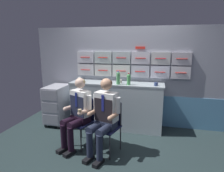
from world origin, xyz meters
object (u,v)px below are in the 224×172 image
at_px(service_trolley, 57,104).
at_px(folding_chair_center, 109,121).
at_px(folding_chair_left, 84,116).
at_px(crew_member_left, 77,111).
at_px(coffee_cup_white, 156,84).
at_px(water_bottle_clear, 129,79).
at_px(crew_member_center, 104,114).

bearing_deg(service_trolley, folding_chair_center, -29.89).
height_order(service_trolley, folding_chair_left, service_trolley).
bearing_deg(folding_chair_left, service_trolley, 143.04).
relative_size(crew_member_left, coffee_cup_white, 16.35).
xyz_separation_m(water_bottle_clear, coffee_cup_white, (0.53, 0.03, -0.08)).
relative_size(crew_member_left, crew_member_center, 0.97).
relative_size(folding_chair_center, crew_member_center, 0.67).
relative_size(service_trolley, folding_chair_left, 1.05).
xyz_separation_m(folding_chair_left, crew_member_center, (0.44, -0.27, 0.18)).
relative_size(water_bottle_clear, coffee_cup_white, 3.18).
height_order(service_trolley, water_bottle_clear, water_bottle_clear).
xyz_separation_m(service_trolley, folding_chair_center, (1.41, -0.81, 0.04)).
height_order(service_trolley, crew_member_left, crew_member_left).
relative_size(service_trolley, crew_member_center, 0.70).
height_order(folding_chair_left, folding_chair_center, same).
xyz_separation_m(folding_chair_center, water_bottle_clear, (0.21, 0.78, 0.59)).
relative_size(service_trolley, coffee_cup_white, 11.71).
bearing_deg(service_trolley, coffee_cup_white, -0.10).
xyz_separation_m(folding_chair_left, water_bottle_clear, (0.70, 0.67, 0.59)).
relative_size(folding_chair_left, coffee_cup_white, 11.20).
distance_m(crew_member_center, water_bottle_clear, 1.05).
bearing_deg(water_bottle_clear, service_trolley, 178.87).
height_order(folding_chair_left, crew_member_left, crew_member_left).
xyz_separation_m(folding_chair_left, folding_chair_center, (0.49, -0.11, 0.00)).
bearing_deg(crew_member_center, coffee_cup_white, 50.66).
bearing_deg(folding_chair_left, coffee_cup_white, 29.45).
xyz_separation_m(crew_member_left, water_bottle_clear, (0.76, 0.82, 0.43)).
bearing_deg(folding_chair_center, folding_chair_left, 166.75).
distance_m(crew_member_left, coffee_cup_white, 1.58).
distance_m(service_trolley, crew_member_left, 1.23).
relative_size(folding_chair_left, crew_member_center, 0.67).
distance_m(service_trolley, water_bottle_clear, 1.74).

